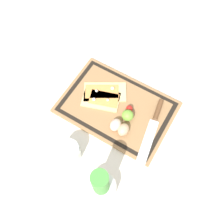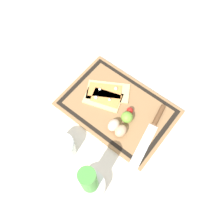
{
  "view_description": "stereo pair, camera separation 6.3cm",
  "coord_description": "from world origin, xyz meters",
  "px_view_note": "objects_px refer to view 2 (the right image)",
  "views": [
    {
      "loc": [
        -0.25,
        0.46,
        1.05
      ],
      "look_at": [
        0.0,
        0.04,
        0.03
      ],
      "focal_mm": 42.0,
      "sensor_mm": 36.0,
      "label": 1
    },
    {
      "loc": [
        -0.3,
        0.43,
        1.05
      ],
      "look_at": [
        0.0,
        0.04,
        0.03
      ],
      "focal_mm": 42.0,
      "sensor_mm": 36.0,
      "label": 2
    }
  ],
  "objects_px": {
    "pizza_slice_near": "(107,91)",
    "cherry_tomato_red": "(130,110)",
    "egg_brown": "(121,131)",
    "herb_pot": "(90,184)",
    "pizza_slice_far": "(103,98)",
    "egg_pink": "(114,125)",
    "lime": "(127,117)",
    "knife": "(153,126)",
    "sauce_jar": "(65,147)"
  },
  "relations": [
    {
      "from": "egg_pink",
      "to": "sauce_jar",
      "type": "xyz_separation_m",
      "value": [
        0.1,
        0.2,
        0.0
      ]
    },
    {
      "from": "pizza_slice_near",
      "to": "egg_brown",
      "type": "relative_size",
      "value": 3.8
    },
    {
      "from": "lime",
      "to": "herb_pot",
      "type": "relative_size",
      "value": 0.22
    },
    {
      "from": "herb_pot",
      "to": "sauce_jar",
      "type": "relative_size",
      "value": 2.46
    },
    {
      "from": "herb_pot",
      "to": "lime",
      "type": "bearing_deg",
      "value": -78.71
    },
    {
      "from": "pizza_slice_far",
      "to": "pizza_slice_near",
      "type": "bearing_deg",
      "value": -77.25
    },
    {
      "from": "egg_pink",
      "to": "lime",
      "type": "bearing_deg",
      "value": -109.88
    },
    {
      "from": "lime",
      "to": "egg_pink",
      "type": "bearing_deg",
      "value": 70.12
    },
    {
      "from": "knife",
      "to": "sauce_jar",
      "type": "distance_m",
      "value": 0.38
    },
    {
      "from": "knife",
      "to": "egg_pink",
      "type": "xyz_separation_m",
      "value": [
        0.13,
        0.11,
        0.01
      ]
    },
    {
      "from": "lime",
      "to": "herb_pot",
      "type": "height_order",
      "value": "herb_pot"
    },
    {
      "from": "pizza_slice_far",
      "to": "herb_pot",
      "type": "distance_m",
      "value": 0.39
    },
    {
      "from": "egg_pink",
      "to": "pizza_slice_near",
      "type": "bearing_deg",
      "value": -42.85
    },
    {
      "from": "egg_brown",
      "to": "herb_pot",
      "type": "distance_m",
      "value": 0.26
    },
    {
      "from": "pizza_slice_far",
      "to": "egg_pink",
      "type": "relative_size",
      "value": 3.3
    },
    {
      "from": "knife",
      "to": "egg_pink",
      "type": "distance_m",
      "value": 0.17
    },
    {
      "from": "pizza_slice_near",
      "to": "cherry_tomato_red",
      "type": "relative_size",
      "value": 7.41
    },
    {
      "from": "cherry_tomato_red",
      "to": "lime",
      "type": "bearing_deg",
      "value": 107.72
    },
    {
      "from": "pizza_slice_near",
      "to": "lime",
      "type": "distance_m",
      "value": 0.16
    },
    {
      "from": "egg_brown",
      "to": "herb_pot",
      "type": "height_order",
      "value": "herb_pot"
    },
    {
      "from": "pizza_slice_far",
      "to": "cherry_tomato_red",
      "type": "relative_size",
      "value": 6.43
    },
    {
      "from": "pizza_slice_far",
      "to": "knife",
      "type": "distance_m",
      "value": 0.25
    },
    {
      "from": "lime",
      "to": "knife",
      "type": "bearing_deg",
      "value": -157.57
    },
    {
      "from": "egg_pink",
      "to": "herb_pot",
      "type": "bearing_deg",
      "value": 108.82
    },
    {
      "from": "egg_pink",
      "to": "cherry_tomato_red",
      "type": "relative_size",
      "value": 1.95
    },
    {
      "from": "pizza_slice_far",
      "to": "sauce_jar",
      "type": "xyz_separation_m",
      "value": [
        -0.02,
        0.28,
        0.02
      ]
    },
    {
      "from": "pizza_slice_far",
      "to": "egg_pink",
      "type": "height_order",
      "value": "egg_pink"
    },
    {
      "from": "pizza_slice_near",
      "to": "herb_pot",
      "type": "relative_size",
      "value": 0.95
    },
    {
      "from": "pizza_slice_near",
      "to": "egg_pink",
      "type": "relative_size",
      "value": 3.8
    },
    {
      "from": "pizza_slice_far",
      "to": "egg_brown",
      "type": "xyz_separation_m",
      "value": [
        -0.16,
        0.08,
        0.02
      ]
    },
    {
      "from": "pizza_slice_near",
      "to": "sauce_jar",
      "type": "distance_m",
      "value": 0.32
    },
    {
      "from": "cherry_tomato_red",
      "to": "knife",
      "type": "bearing_deg",
      "value": -176.59
    },
    {
      "from": "cherry_tomato_red",
      "to": "egg_pink",
      "type": "bearing_deg",
      "value": 83.92
    },
    {
      "from": "pizza_slice_near",
      "to": "cherry_tomato_red",
      "type": "xyz_separation_m",
      "value": [
        -0.14,
        0.02,
        0.01
      ]
    },
    {
      "from": "cherry_tomato_red",
      "to": "sauce_jar",
      "type": "bearing_deg",
      "value": 70.22
    },
    {
      "from": "pizza_slice_near",
      "to": "pizza_slice_far",
      "type": "xyz_separation_m",
      "value": [
        -0.01,
        0.04,
        0.0
      ]
    },
    {
      "from": "knife",
      "to": "egg_brown",
      "type": "xyz_separation_m",
      "value": [
        0.09,
        0.11,
        0.01
      ]
    },
    {
      "from": "pizza_slice_near",
      "to": "lime",
      "type": "bearing_deg",
      "value": 159.36
    },
    {
      "from": "pizza_slice_near",
      "to": "pizza_slice_far",
      "type": "distance_m",
      "value": 0.04
    },
    {
      "from": "cherry_tomato_red",
      "to": "egg_brown",
      "type": "bearing_deg",
      "value": 105.33
    },
    {
      "from": "egg_pink",
      "to": "sauce_jar",
      "type": "distance_m",
      "value": 0.22
    },
    {
      "from": "egg_brown",
      "to": "herb_pot",
      "type": "relative_size",
      "value": 0.25
    },
    {
      "from": "cherry_tomato_red",
      "to": "sauce_jar",
      "type": "distance_m",
      "value": 0.32
    },
    {
      "from": "pizza_slice_near",
      "to": "sauce_jar",
      "type": "xyz_separation_m",
      "value": [
        -0.03,
        0.32,
        0.02
      ]
    },
    {
      "from": "egg_brown",
      "to": "cherry_tomato_red",
      "type": "height_order",
      "value": "egg_brown"
    },
    {
      "from": "egg_pink",
      "to": "lime",
      "type": "xyz_separation_m",
      "value": [
        -0.02,
        -0.06,
        0.0
      ]
    },
    {
      "from": "egg_brown",
      "to": "sauce_jar",
      "type": "xyz_separation_m",
      "value": [
        0.14,
        0.2,
        0.0
      ]
    },
    {
      "from": "lime",
      "to": "herb_pot",
      "type": "xyz_separation_m",
      "value": [
        -0.06,
        0.31,
        0.04
      ]
    },
    {
      "from": "sauce_jar",
      "to": "egg_brown",
      "type": "bearing_deg",
      "value": -124.72
    },
    {
      "from": "egg_pink",
      "to": "cherry_tomato_red",
      "type": "bearing_deg",
      "value": -96.08
    }
  ]
}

